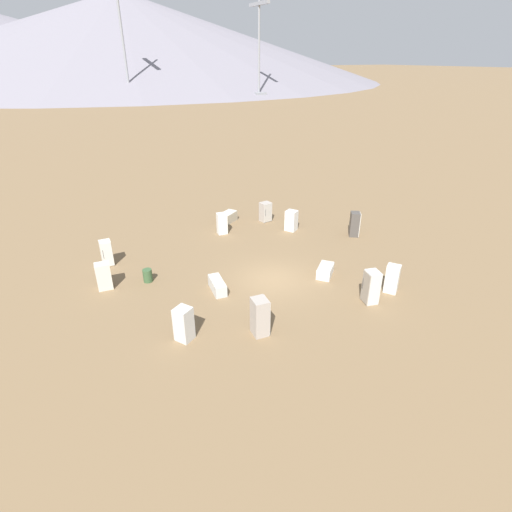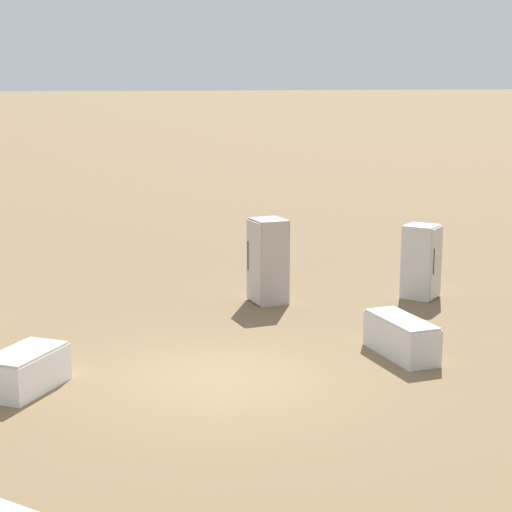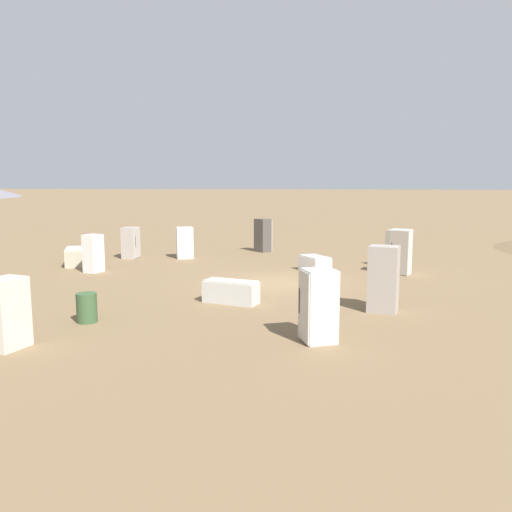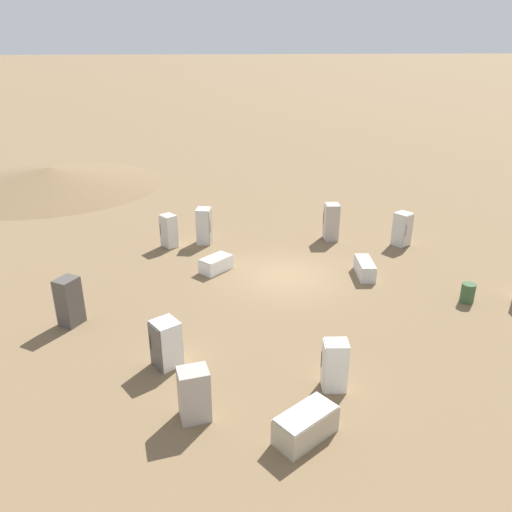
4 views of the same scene
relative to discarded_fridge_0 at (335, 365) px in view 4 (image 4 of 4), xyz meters
name	(u,v)px [view 4 (image 4 of 4)]	position (x,y,z in m)	size (l,w,h in m)	color
ground_plane	(286,276)	(-7.65, 0.21, -0.77)	(1000.00, 1000.00, 0.00)	brown
dirt_mound	(52,177)	(-24.65, -13.05, -0.12)	(15.18, 15.18, 1.30)	brown
discarded_fridge_0	(335,365)	(0.00, 0.00, 0.00)	(0.65, 0.76, 1.55)	white
discarded_fridge_1	(306,425)	(1.81, -1.28, -0.38)	(1.57, 1.83, 0.79)	#B2A88E
discarded_fridge_2	(69,301)	(-4.90, -8.18, 0.11)	(0.99, 0.97, 1.76)	#4C4742
discarded_fridge_3	(166,344)	(-1.88, -4.77, -0.02)	(1.04, 1.04, 1.51)	white
discarded_fridge_4	(365,268)	(-7.19, 3.54, -0.43)	(1.73, 0.85, 0.69)	silver
discarded_fridge_5	(169,231)	(-11.83, -4.80, 0.04)	(0.91, 0.89, 1.62)	silver
discarded_fridge_7	(216,264)	(-8.65, -2.75, -0.46)	(1.52, 1.59, 0.64)	white
discarded_fridge_8	(331,222)	(-11.63, 3.32, 0.16)	(0.86, 0.79, 1.86)	#A89E93
discarded_fridge_9	(204,226)	(-12.04, -3.06, 0.13)	(0.89, 0.84, 1.80)	silver
discarded_fridge_10	(402,229)	(-10.34, 6.55, 0.06)	(0.97, 0.95, 1.66)	silver
discarded_fridge_12	(194,394)	(0.64, -4.01, -0.02)	(0.81, 0.88, 1.51)	#A89E93
rusty_barrel	(468,293)	(-4.33, 6.64, -0.39)	(0.52, 0.52, 0.76)	#385633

